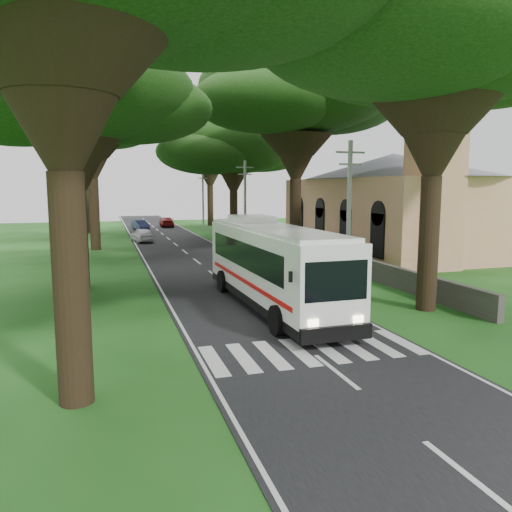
% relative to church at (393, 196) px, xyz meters
% --- Properties ---
extents(ground, '(140.00, 140.00, 0.00)m').
position_rel_church_xyz_m(ground, '(-17.86, -21.55, -4.91)').
color(ground, '#1C4E16').
rests_on(ground, ground).
extents(road, '(8.00, 120.00, 0.04)m').
position_rel_church_xyz_m(road, '(-17.86, 3.45, -4.90)').
color(road, black).
rests_on(road, ground).
extents(crosswalk, '(8.00, 3.00, 0.01)m').
position_rel_church_xyz_m(crosswalk, '(-17.86, -23.55, -4.91)').
color(crosswalk, silver).
rests_on(crosswalk, ground).
extents(property_wall, '(0.35, 50.00, 1.20)m').
position_rel_church_xyz_m(property_wall, '(-8.86, 2.45, -4.31)').
color(property_wall, '#383533').
rests_on(property_wall, ground).
extents(church, '(14.00, 24.00, 11.60)m').
position_rel_church_xyz_m(church, '(0.00, 0.00, 0.00)').
color(church, tan).
rests_on(church, ground).
extents(pole_near, '(1.60, 0.24, 8.00)m').
position_rel_church_xyz_m(pole_near, '(-12.36, -15.55, -0.73)').
color(pole_near, gray).
rests_on(pole_near, ground).
extents(pole_mid, '(1.60, 0.24, 8.00)m').
position_rel_church_xyz_m(pole_mid, '(-12.36, 4.45, -0.73)').
color(pole_mid, gray).
rests_on(pole_mid, ground).
extents(pole_far, '(1.60, 0.24, 8.00)m').
position_rel_church_xyz_m(pole_far, '(-12.36, 24.45, -0.73)').
color(pole_far, gray).
rests_on(pole_far, ground).
extents(tree_l_mida, '(13.05, 13.05, 13.52)m').
position_rel_church_xyz_m(tree_l_mida, '(-25.86, -9.55, 5.69)').
color(tree_l_mida, black).
rests_on(tree_l_mida, ground).
extents(tree_l_midb, '(14.08, 14.08, 16.22)m').
position_rel_church_xyz_m(tree_l_midb, '(-25.36, 8.45, 8.15)').
color(tree_l_midb, black).
rests_on(tree_l_midb, ground).
extents(tree_l_far, '(13.20, 13.20, 15.86)m').
position_rel_church_xyz_m(tree_l_far, '(-26.36, 26.45, 7.94)').
color(tree_l_far, black).
rests_on(tree_l_far, ground).
extents(tree_r_near, '(16.18, 16.18, 16.02)m').
position_rel_church_xyz_m(tree_r_near, '(-10.36, -19.55, 7.59)').
color(tree_r_near, black).
rests_on(tree_r_near, ground).
extents(tree_r_mida, '(15.44, 15.44, 16.27)m').
position_rel_church_xyz_m(tree_r_mida, '(-9.86, -1.55, 7.97)').
color(tree_r_mida, black).
rests_on(tree_r_mida, ground).
extents(tree_r_midb, '(16.09, 16.09, 13.92)m').
position_rel_church_xyz_m(tree_r_midb, '(-10.36, 16.45, 5.54)').
color(tree_r_midb, black).
rests_on(tree_r_midb, ground).
extents(tree_r_far, '(12.92, 12.92, 14.79)m').
position_rel_church_xyz_m(tree_r_far, '(-9.36, 34.45, 6.95)').
color(tree_r_far, black).
rests_on(tree_r_far, ground).
extents(coach_bus, '(3.28, 13.08, 3.84)m').
position_rel_church_xyz_m(coach_bus, '(-17.07, -17.03, -2.84)').
color(coach_bus, white).
rests_on(coach_bus, ground).
extents(distant_car_a, '(2.51, 4.55, 1.46)m').
position_rel_church_xyz_m(distant_car_a, '(-20.86, 13.69, -4.15)').
color(distant_car_a, silver).
rests_on(distant_car_a, road).
extents(distant_car_b, '(2.29, 4.15, 1.30)m').
position_rel_church_xyz_m(distant_car_b, '(-20.00, 29.25, -4.23)').
color(distant_car_b, navy).
rests_on(distant_car_b, road).
extents(distant_car_c, '(2.16, 4.83, 1.37)m').
position_rel_church_xyz_m(distant_car_c, '(-16.02, 33.23, -4.19)').
color(distant_car_c, maroon).
rests_on(distant_car_c, road).
extents(pedestrian, '(0.46, 0.61, 1.52)m').
position_rel_church_xyz_m(pedestrian, '(-26.06, -12.86, -4.15)').
color(pedestrian, black).
rests_on(pedestrian, ground).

